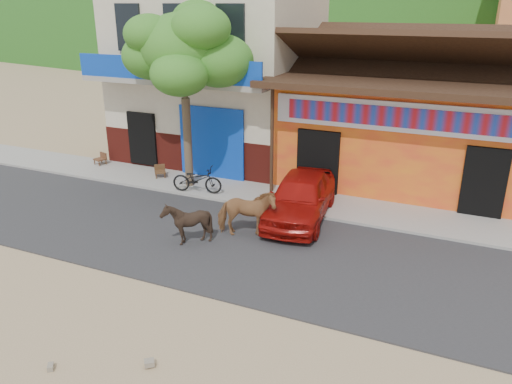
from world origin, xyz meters
The scene contains 12 objects.
ground centered at (0.00, 0.00, 0.00)m, with size 120.00×120.00×0.00m, color #9E825B.
road centered at (0.00, 2.50, 0.02)m, with size 60.00×5.00×0.04m, color #28282B.
sidewalk centered at (0.00, 6.00, 0.06)m, with size 60.00×2.00×0.12m, color gray.
dance_club centered at (2.00, 10.00, 1.80)m, with size 8.00×6.00×3.60m, color orange.
cafe_building centered at (-5.50, 10.00, 3.50)m, with size 7.00×6.00×7.00m, color beige.
tree centered at (-4.60, 5.80, 3.12)m, with size 3.00×3.00×6.00m, color #2D721E, non-canonical shape.
cow_tan centered at (-1.19, 3.09, 0.71)m, with size 0.72×1.59×1.34m, color #9C693E.
cow_dark centered at (-2.42, 2.05, 0.63)m, with size 0.95×1.07×1.18m, color black.
red_car centered at (-0.24, 4.80, 0.72)m, with size 1.62×4.02×1.37m, color #9E0F0B.
scooter centered at (-4.00, 5.30, 0.56)m, with size 0.59×1.68×0.88m, color black.
cafe_chair_left centered at (-9.00, 6.43, 0.54)m, with size 0.39×0.39×0.83m, color #522F1B, non-canonical shape.
cafe_chair_right centered at (-6.00, 6.09, 0.53)m, with size 0.38×0.38×0.82m, color #482818, non-canonical shape.
Camera 1 is at (4.02, -8.11, 6.01)m, focal length 35.00 mm.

